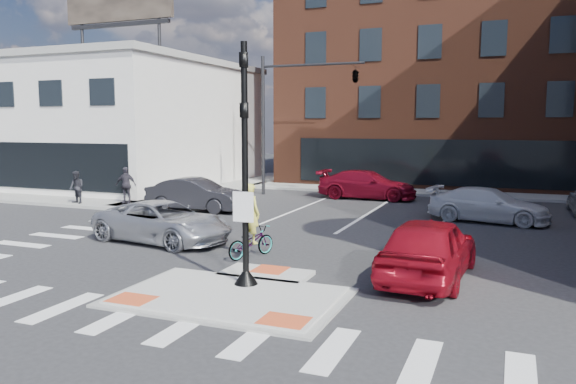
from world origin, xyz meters
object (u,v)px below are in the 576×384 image
at_px(pedestrian_b, 126,185).
at_px(bg_car_red, 367,185).
at_px(bg_car_dark, 196,195).
at_px(pedestrian_a, 77,187).
at_px(silver_suv, 163,222).
at_px(cyclist, 251,233).
at_px(white_pickup, 488,205).
at_px(red_sedan, 429,248).

bearing_deg(pedestrian_b, bg_car_red, 22.19).
height_order(bg_car_dark, pedestrian_a, pedestrian_a).
distance_m(silver_suv, bg_car_red, 14.49).
bearing_deg(silver_suv, cyclist, -94.35).
bearing_deg(bg_car_red, white_pickup, -129.19).
xyz_separation_m(bg_car_red, pedestrian_a, (-12.82, -8.34, 0.18)).
distance_m(bg_car_red, pedestrian_a, 15.30).
relative_size(white_pickup, bg_car_red, 0.91).
relative_size(red_sedan, pedestrian_a, 3.06).
xyz_separation_m(red_sedan, cyclist, (-5.47, 0.48, -0.07)).
relative_size(pedestrian_a, pedestrian_b, 0.89).
relative_size(white_pickup, pedestrian_b, 2.70).
bearing_deg(pedestrian_b, white_pickup, -5.72).
xyz_separation_m(red_sedan, bg_car_dark, (-12.00, 8.02, -0.07)).
bearing_deg(cyclist, pedestrian_b, -14.75).
distance_m(bg_car_dark, bg_car_red, 9.81).
distance_m(red_sedan, white_pickup, 10.08).
distance_m(white_pickup, bg_car_red, 8.48).
distance_m(bg_car_red, cyclist, 14.88).
bearing_deg(red_sedan, pedestrian_a, -17.69).
relative_size(red_sedan, cyclist, 2.17).
distance_m(silver_suv, white_pickup, 13.53).
bearing_deg(red_sedan, bg_car_red, -67.04).
relative_size(bg_car_dark, bg_car_red, 0.88).
distance_m(red_sedan, pedestrian_b, 18.07).
bearing_deg(pedestrian_a, bg_car_red, 48.74).
height_order(white_pickup, bg_car_red, bg_car_red).
relative_size(red_sedan, bg_car_red, 0.93).
height_order(white_pickup, pedestrian_b, pedestrian_b).
height_order(cyclist, pedestrian_b, cyclist).
height_order(white_pickup, bg_car_dark, bg_car_dark).
relative_size(red_sedan, bg_car_dark, 1.06).
height_order(bg_car_dark, pedestrian_b, pedestrian_b).
bearing_deg(cyclist, silver_suv, 7.48).
xyz_separation_m(cyclist, pedestrian_a, (-12.84, 6.54, 0.19)).
bearing_deg(cyclist, bg_car_red, -69.10).
height_order(pedestrian_a, pedestrian_b, pedestrian_b).
xyz_separation_m(silver_suv, pedestrian_a, (-8.98, 5.63, 0.25)).
xyz_separation_m(silver_suv, red_sedan, (9.33, -1.39, 0.14)).
height_order(silver_suv, bg_car_dark, bg_car_dark).
bearing_deg(bg_car_red, silver_suv, 164.49).
bearing_deg(pedestrian_a, bg_car_dark, 24.71).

